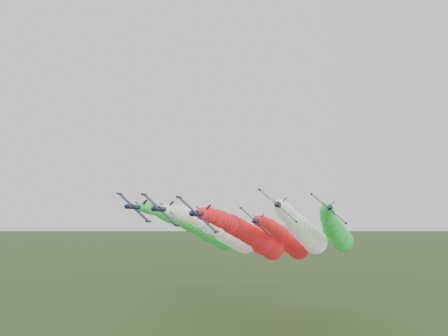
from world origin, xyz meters
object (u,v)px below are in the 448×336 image
at_px(jet_outer_right, 337,232).
at_px(jet_trail, 288,240).
at_px(jet_lead, 256,238).
at_px(jet_inner_right, 305,232).
at_px(jet_outer_left, 205,231).
at_px(jet_inner_left, 228,234).

xyz_separation_m(jet_outer_right, jet_trail, (-15.98, 6.88, -3.22)).
distance_m(jet_lead, jet_inner_right, 16.93).
distance_m(jet_outer_left, jet_trail, 29.15).
height_order(jet_outer_left, jet_outer_right, jet_outer_left).
distance_m(jet_lead, jet_trail, 27.74).
relative_size(jet_inner_left, jet_outer_right, 1.00).
bearing_deg(jet_trail, jet_outer_right, -23.30).
bearing_deg(jet_outer_left, jet_outer_right, 3.41).
relative_size(jet_inner_left, jet_trail, 0.99).
relative_size(jet_inner_right, jet_trail, 1.00).
xyz_separation_m(jet_outer_left, jet_outer_right, (43.32, 2.58, -0.33)).
bearing_deg(jet_inner_right, jet_inner_left, 179.24).
height_order(jet_lead, jet_trail, jet_lead).
height_order(jet_inner_right, jet_outer_right, jet_inner_right).
relative_size(jet_inner_left, jet_inner_right, 0.99).
relative_size(jet_lead, jet_trail, 1.00).
xyz_separation_m(jet_lead, jet_inner_left, (-10.01, 9.42, 0.88)).
bearing_deg(jet_inner_right, jet_outer_right, 45.93).
relative_size(jet_outer_left, jet_outer_right, 1.00).
distance_m(jet_inner_left, jet_outer_left, 11.78).
xyz_separation_m(jet_lead, jet_inner_right, (14.19, 9.09, 1.59)).
relative_size(jet_lead, jet_outer_left, 1.00).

